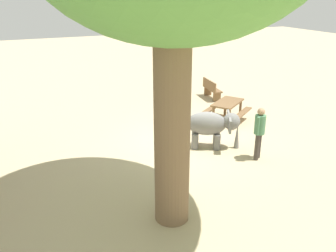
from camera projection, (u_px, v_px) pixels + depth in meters
name	position (u px, v px, depth m)	size (l,w,h in m)	color
ground_plane	(186.00, 141.00, 12.04)	(60.00, 60.00, 0.00)	tan
elephant	(212.00, 125.00, 11.34)	(1.46, 1.68, 1.20)	slate
person_handler	(259.00, 130.00, 10.49)	(0.34, 0.43, 1.62)	#3F3833
wooden_bench	(211.00, 89.00, 16.62)	(1.44, 0.56, 0.88)	brown
picnic_table_near	(227.00, 107.00, 13.71)	(2.08, 2.08, 0.78)	brown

